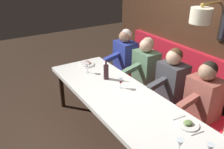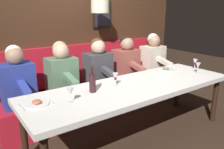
# 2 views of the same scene
# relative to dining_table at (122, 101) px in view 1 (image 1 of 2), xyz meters

# --- Properties ---
(ground_plane) EXTENTS (12.00, 12.00, 0.00)m
(ground_plane) POSITION_rel_dining_table_xyz_m (0.00, 0.00, -0.68)
(ground_plane) COLOR #332319
(dining_table) EXTENTS (0.90, 2.80, 0.74)m
(dining_table) POSITION_rel_dining_table_xyz_m (0.00, 0.00, 0.00)
(dining_table) COLOR silver
(dining_table) RESTS_ON ground_plane
(banquette_bench) EXTENTS (0.52, 3.00, 0.45)m
(banquette_bench) POSITION_rel_dining_table_xyz_m (0.89, 0.00, -0.45)
(banquette_bench) COLOR red
(banquette_bench) RESTS_ON ground_plane
(back_wall_panel) EXTENTS (0.59, 4.20, 2.90)m
(back_wall_panel) POSITION_rel_dining_table_xyz_m (1.46, -0.00, 0.68)
(back_wall_panel) COLOR #422819
(back_wall_panel) RESTS_ON ground_plane
(diner_near) EXTENTS (0.60, 0.40, 0.79)m
(diner_near) POSITION_rel_dining_table_xyz_m (0.88, -0.57, 0.14)
(diner_near) COLOR #934C42
(diner_near) RESTS_ON banquette_bench
(diner_middle) EXTENTS (0.60, 0.40, 0.79)m
(diner_middle) POSITION_rel_dining_table_xyz_m (0.88, -0.01, 0.14)
(diner_middle) COLOR #3D3D42
(diner_middle) RESTS_ON banquette_bench
(diner_far) EXTENTS (0.60, 0.40, 0.79)m
(diner_far) POSITION_rel_dining_table_xyz_m (0.88, 0.59, 0.14)
(diner_far) COLOR #567A5B
(diner_far) RESTS_ON banquette_bench
(diner_farthest) EXTENTS (0.60, 0.40, 0.79)m
(diner_farthest) POSITION_rel_dining_table_xyz_m (0.88, 1.19, 0.14)
(diner_farthest) COLOR #283893
(diner_farthest) RESTS_ON banquette_bench
(place_setting_0) EXTENTS (0.24, 0.33, 0.05)m
(place_setting_0) POSITION_rel_dining_table_xyz_m (0.27, -0.87, 0.07)
(place_setting_0) COLOR silver
(place_setting_0) RESTS_ON dining_table
(place_setting_1) EXTENTS (0.24, 0.32, 0.05)m
(place_setting_1) POSITION_rel_dining_table_xyz_m (0.11, 1.19, 0.07)
(place_setting_1) COLOR white
(place_setting_1) RESTS_ON dining_table
(wine_glass_0) EXTENTS (0.07, 0.07, 0.16)m
(wine_glass_0) POSITION_rel_dining_table_xyz_m (-0.13, -1.11, 0.18)
(wine_glass_0) COLOR silver
(wine_glass_0) RESTS_ON dining_table
(wine_glass_1) EXTENTS (0.07, 0.07, 0.16)m
(wine_glass_1) POSITION_rel_dining_table_xyz_m (0.05, -1.30, 0.18)
(wine_glass_1) COLOR silver
(wine_glass_1) RESTS_ON dining_table
(wine_glass_2) EXTENTS (0.07, 0.07, 0.16)m
(wine_glass_2) POSITION_rel_dining_table_xyz_m (-0.04, 0.90, 0.18)
(wine_glass_2) COLOR silver
(wine_glass_2) RESTS_ON dining_table
(wine_glass_3) EXTENTS (0.07, 0.07, 0.16)m
(wine_glass_3) POSITION_rel_dining_table_xyz_m (0.12, 0.21, 0.18)
(wine_glass_3) COLOR silver
(wine_glass_3) RESTS_ON dining_table
(wine_bottle) EXTENTS (0.08, 0.08, 0.30)m
(wine_bottle) POSITION_rel_dining_table_xyz_m (0.10, 0.55, 0.18)
(wine_bottle) COLOR #33191E
(wine_bottle) RESTS_ON dining_table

